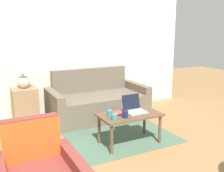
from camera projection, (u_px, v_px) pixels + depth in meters
wall_back at (43, 49)px, 4.85m from camera, size 6.19×0.06×2.60m
rug at (110, 129)px, 4.47m from camera, size 1.63×2.01×0.01m
couch at (97, 103)px, 5.05m from camera, size 1.83×0.92×0.91m
side_table at (25, 107)px, 4.59m from camera, size 0.42×0.42×0.68m
table_lamp at (23, 71)px, 4.45m from camera, size 0.28×0.28×0.52m
coffee_table at (130, 118)px, 3.85m from camera, size 0.91×0.51×0.46m
laptop at (134, 108)px, 3.93m from camera, size 0.29×0.29×0.24m
cup_navy at (114, 117)px, 3.58m from camera, size 0.08×0.08×0.08m
cup_yellow at (110, 114)px, 3.70m from camera, size 0.07×0.07×0.10m
cup_white at (125, 114)px, 3.66m from camera, size 0.08×0.08×0.10m
snack_bowl at (117, 113)px, 3.80m from camera, size 0.15×0.15×0.06m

